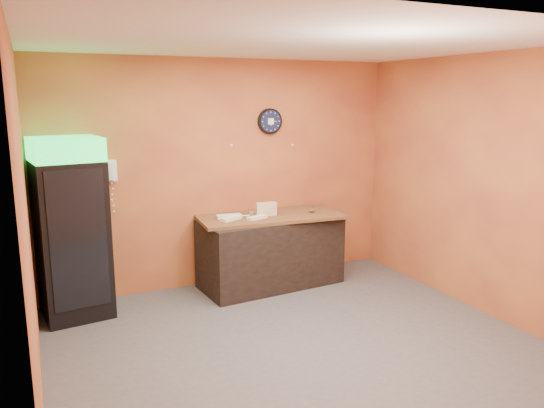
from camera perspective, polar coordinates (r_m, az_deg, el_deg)
floor at (r=5.28m, az=2.62°, el=-14.84°), size 4.50×4.50×0.00m
back_wall at (r=6.64m, az=-5.18°, el=3.28°), size 4.50×0.02×2.80m
left_wall at (r=4.31m, az=-24.89°, el=-2.24°), size 0.02×4.00×2.80m
right_wall at (r=6.18m, az=21.66°, el=1.90°), size 0.02×4.00×2.80m
ceiling at (r=4.76m, az=2.95°, el=16.98°), size 4.50×4.00×0.02m
beverage_cooler at (r=5.99m, az=-20.79°, el=-2.79°), size 0.76×0.76×1.93m
prep_counter at (r=6.67m, az=-0.15°, el=-5.15°), size 1.79×0.91×0.87m
wall_clock at (r=6.79m, az=-0.22°, el=8.89°), size 0.32×0.06×0.32m
wall_phone at (r=6.26m, az=-16.97°, el=3.47°), size 0.13×0.11×0.24m
butcher_paper at (r=6.56m, az=-0.15°, el=-1.35°), size 1.83×0.90×0.04m
sub_roll_stack at (r=6.50m, az=-0.64°, el=-0.55°), size 0.26×0.11×0.16m
wrapped_sandwich_left at (r=6.29m, az=-4.50°, el=-1.58°), size 0.27×0.20×0.04m
wrapped_sandwich_mid at (r=6.34m, az=-1.63°, el=-1.46°), size 0.27×0.17×0.04m
wrapped_sandwich_right at (r=6.40m, az=-4.66°, el=-1.33°), size 0.31×0.15×0.04m
kitchen_tool at (r=6.49m, az=-2.20°, el=-1.03°), size 0.06×0.06×0.06m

